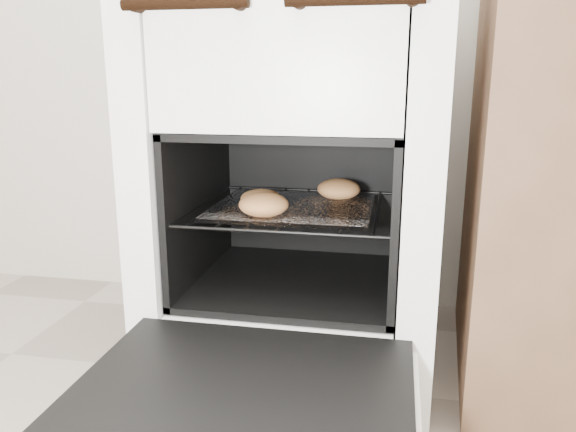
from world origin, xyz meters
TOP-DOWN VIEW (x-y plane):
  - stove at (0.05, 1.17)m, footprint 0.60×0.67m
  - oven_door at (0.05, 0.66)m, footprint 0.54×0.42m
  - oven_rack at (0.05, 1.10)m, footprint 0.44×0.42m
  - foil_sheet at (0.05, 1.08)m, footprint 0.34×0.30m
  - baked_rolls at (0.05, 1.07)m, footprint 0.28×0.32m

SIDE VIEW (x-z plane):
  - oven_door at x=0.05m, z-range 0.18..0.22m
  - oven_rack at x=0.05m, z-range 0.40..0.40m
  - foil_sheet at x=0.05m, z-range 0.40..0.41m
  - baked_rolls at x=0.05m, z-range 0.41..0.46m
  - stove at x=0.05m, z-range -0.01..0.91m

